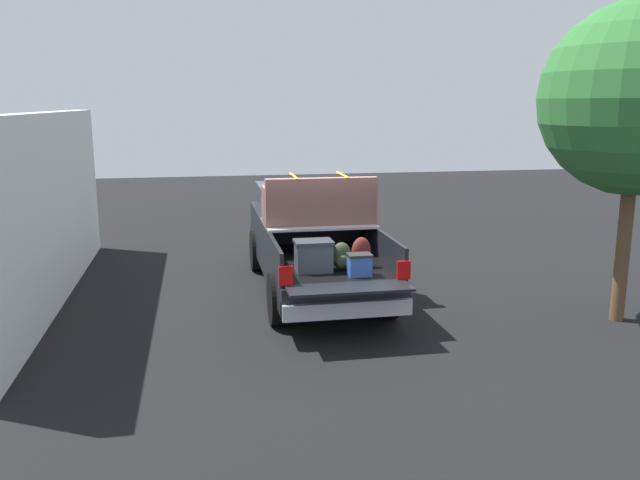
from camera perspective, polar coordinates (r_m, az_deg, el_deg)
name	(u,v)px	position (r m, az deg, el deg)	size (l,w,h in m)	color
ground_plane	(314,291)	(12.21, -0.52, -4.48)	(40.00, 40.00, 0.00)	black
pickup_truck	(311,237)	(12.31, -0.83, 0.25)	(6.05, 2.06, 2.23)	black
building_facade	(48,209)	(12.20, -22.79, 2.51)	(8.66, 0.36, 3.30)	white
tree_background	(638,99)	(11.15, 26.15, 11.03)	(2.95, 2.95, 4.99)	brown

